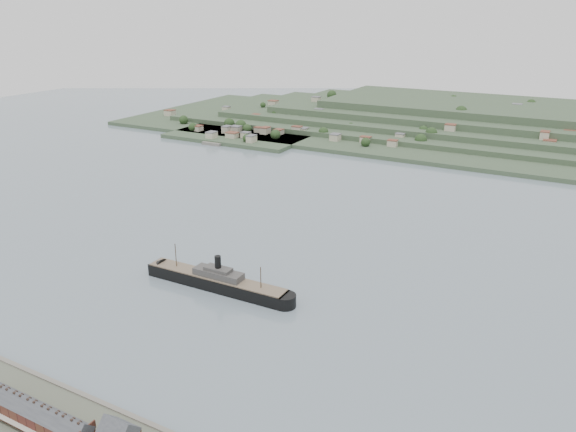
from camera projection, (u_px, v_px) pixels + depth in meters
The scene contains 6 objects.
ground at pixel (292, 255), 324.20m from camera, with size 1400.00×1400.00×0.00m, color slate.
terrace_row at pixel (28, 411), 188.27m from camera, with size 55.60×9.80×11.07m.
far_peninsula at pixel (480, 124), 630.48m from camera, with size 760.00×309.00×30.00m.
steamship at pixel (212, 280), 285.41m from camera, with size 90.65×11.72×21.76m.
tugboat at pixel (261, 298), 272.97m from camera, with size 15.01×9.24×6.59m.
ferry_west at pixel (212, 138), 608.07m from camera, with size 15.86×8.92×5.74m.
Camera 1 is at (140.63, -260.58, 133.93)m, focal length 35.00 mm.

